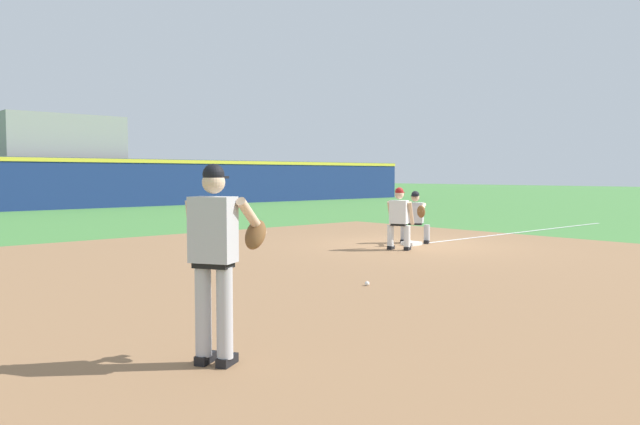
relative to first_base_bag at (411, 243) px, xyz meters
name	(u,v)px	position (x,y,z in m)	size (l,w,h in m)	color
ground_plane	(411,245)	(0.00, 0.00, -0.04)	(160.00, 160.00, 0.00)	#47843D
infield_dirt_patch	(358,278)	(-4.46, -2.56, -0.04)	(18.00, 18.00, 0.01)	#936B47
foul_line_stripe	(522,232)	(5.20, 0.00, -0.04)	(10.39, 0.10, 0.00)	white
first_base_bag	(411,243)	(0.00, 0.00, 0.00)	(0.38, 0.38, 0.09)	white
baseball	(367,284)	(-4.90, -3.20, -0.01)	(0.07, 0.07, 0.07)	white
pitcher	(217,251)	(-8.87, -5.11, 1.01)	(0.84, 0.58, 1.86)	black
first_baseman	(416,215)	(0.39, 0.20, 0.69)	(0.82, 1.02, 1.34)	black
baserunner	(399,216)	(-0.98, -0.44, 0.75)	(0.59, 0.67, 1.46)	black
outfield_wall	(78,182)	(0.00, 22.00, 1.35)	(48.00, 0.54, 2.60)	navy
stadium_seating_block	(57,161)	(0.00, 24.90, 2.43)	(6.20, 4.20, 4.90)	gray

